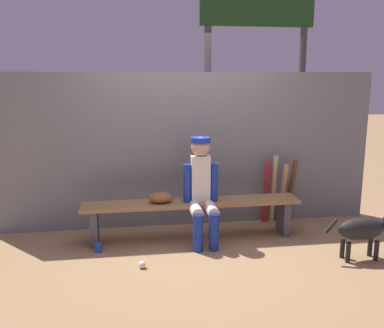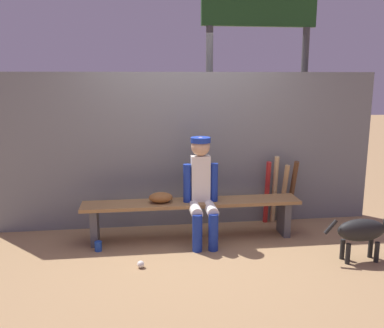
% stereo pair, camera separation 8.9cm
% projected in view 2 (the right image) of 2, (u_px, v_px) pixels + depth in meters
% --- Properties ---
extents(ground_plane, '(30.00, 30.00, 0.00)m').
position_uv_depth(ground_plane, '(192.00, 238.00, 5.07)').
color(ground_plane, '#9E7A51').
extents(chainlink_fence, '(4.93, 0.03, 1.97)m').
position_uv_depth(chainlink_fence, '(187.00, 151.00, 5.36)').
color(chainlink_fence, slate).
rests_on(chainlink_fence, ground_plane).
extents(dugout_bench, '(2.58, 0.36, 0.47)m').
position_uv_depth(dugout_bench, '(192.00, 209.00, 4.99)').
color(dugout_bench, olive).
rests_on(dugout_bench, ground_plane).
extents(player_seated, '(0.41, 0.55, 1.23)m').
position_uv_depth(player_seated, '(202.00, 187.00, 4.84)').
color(player_seated, silver).
rests_on(player_seated, ground_plane).
extents(baseball_glove, '(0.28, 0.20, 0.12)m').
position_uv_depth(baseball_glove, '(161.00, 197.00, 4.91)').
color(baseball_glove, brown).
rests_on(baseball_glove, dugout_bench).
extents(bat_aluminum_red, '(0.09, 0.20, 0.85)m').
position_uv_depth(bat_aluminum_red, '(267.00, 193.00, 5.49)').
color(bat_aluminum_red, '#B22323').
rests_on(bat_aluminum_red, ground_plane).
extents(bat_wood_natural, '(0.07, 0.17, 0.91)m').
position_uv_depth(bat_wood_natural, '(275.00, 190.00, 5.53)').
color(bat_wood_natural, tan).
rests_on(bat_wood_natural, ground_plane).
extents(bat_wood_tan, '(0.09, 0.22, 0.81)m').
position_uv_depth(bat_wood_tan, '(284.00, 194.00, 5.50)').
color(bat_wood_tan, tan).
rests_on(bat_wood_tan, ground_plane).
extents(bat_wood_dark, '(0.08, 0.26, 0.85)m').
position_uv_depth(bat_wood_dark, '(292.00, 191.00, 5.55)').
color(bat_wood_dark, brown).
rests_on(bat_wood_dark, ground_plane).
extents(baseball, '(0.07, 0.07, 0.07)m').
position_uv_depth(baseball, '(141.00, 264.00, 4.28)').
color(baseball, white).
rests_on(baseball, ground_plane).
extents(cup_on_ground, '(0.08, 0.08, 0.11)m').
position_uv_depth(cup_on_ground, '(98.00, 246.00, 4.69)').
color(cup_on_ground, '#1E47AD').
rests_on(cup_on_ground, ground_plane).
extents(cup_on_bench, '(0.08, 0.08, 0.11)m').
position_uv_depth(cup_on_bench, '(189.00, 196.00, 5.00)').
color(cup_on_bench, silver).
rests_on(cup_on_bench, dugout_bench).
extents(scoreboard, '(1.91, 0.27, 3.84)m').
position_uv_depth(scoreboard, '(263.00, 23.00, 5.87)').
color(scoreboard, '#3F3F42').
rests_on(scoreboard, ground_plane).
extents(dog, '(0.84, 0.20, 0.49)m').
position_uv_depth(dog, '(366.00, 230.00, 4.40)').
color(dog, black).
rests_on(dog, ground_plane).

